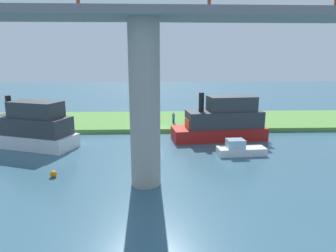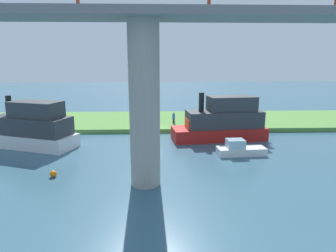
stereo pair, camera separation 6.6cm
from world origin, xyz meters
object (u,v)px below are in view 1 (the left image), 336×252
object	(u,v)px
person_on_bank	(174,117)
skiff_small	(240,149)
bridge_pylon	(145,106)
pontoon_yellow	(222,122)
mooring_post	(231,121)
marker_buoy	(53,174)
houseboat_blue	(30,128)

from	to	relation	value
person_on_bank	skiff_small	xyz separation A→B (m)	(-5.35, 11.60, -0.69)
bridge_pylon	skiff_small	size ratio (longest dim) A/B	2.47
person_on_bank	skiff_small	distance (m)	12.79
skiff_small	pontoon_yellow	world-z (taller)	pontoon_yellow
person_on_bank	mooring_post	distance (m)	7.21
skiff_small	marker_buoy	bearing A→B (deg)	17.15
mooring_post	houseboat_blue	distance (m)	22.60
bridge_pylon	skiff_small	bearing A→B (deg)	-143.64
mooring_post	marker_buoy	xyz separation A→B (m)	(16.78, 14.58, -0.76)
bridge_pylon	marker_buoy	xyz separation A→B (m)	(6.84, -1.43, -5.21)
mooring_post	houseboat_blue	size ratio (longest dim) A/B	0.10
bridge_pylon	skiff_small	distance (m)	11.40
bridge_pylon	marker_buoy	size ratio (longest dim) A/B	21.83
mooring_post	skiff_small	size ratio (longest dim) A/B	0.23
marker_buoy	bridge_pylon	bearing A→B (deg)	168.23
person_on_bank	marker_buoy	distance (m)	19.00
pontoon_yellow	mooring_post	bearing A→B (deg)	-115.72
person_on_bank	houseboat_blue	bearing A→B (deg)	29.34
skiff_small	marker_buoy	xyz separation A→B (m)	(15.12, 4.67, -0.27)
bridge_pylon	pontoon_yellow	world-z (taller)	bridge_pylon
pontoon_yellow	houseboat_blue	bearing A→B (deg)	6.07
person_on_bank	bridge_pylon	bearing A→B (deg)	80.61
mooring_post	pontoon_yellow	size ratio (longest dim) A/B	0.10
person_on_bank	pontoon_yellow	distance (m)	7.86
houseboat_blue	skiff_small	world-z (taller)	houseboat_blue
person_on_bank	mooring_post	world-z (taller)	person_on_bank
skiff_small	pontoon_yellow	bearing A→B (deg)	-84.92
pontoon_yellow	skiff_small	bearing A→B (deg)	95.08
marker_buoy	pontoon_yellow	bearing A→B (deg)	-145.32
bridge_pylon	pontoon_yellow	xyz separation A→B (m)	(-7.79, -11.55, -3.58)
bridge_pylon	skiff_small	xyz separation A→B (m)	(-8.28, -6.09, -4.94)
person_on_bank	pontoon_yellow	xyz separation A→B (m)	(-4.86, 6.14, 0.68)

